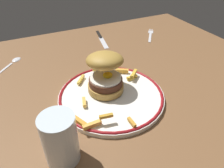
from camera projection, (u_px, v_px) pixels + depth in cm
name	position (u px, v px, depth cm)	size (l,w,h in cm)	color
ground_plane	(108.00, 99.00, 60.69)	(119.10, 100.76, 4.00)	brown
dinner_plate	(112.00, 95.00, 57.51)	(28.43, 28.43, 1.60)	white
burger	(106.00, 71.00, 55.91)	(13.22, 13.79, 11.08)	#B1843C
fries_pile	(105.00, 91.00, 56.91)	(23.62, 26.23, 2.23)	gold
water_glass	(61.00, 142.00, 39.93)	(6.68, 6.68, 10.97)	silver
fork	(150.00, 35.00, 92.75)	(9.75, 12.34, 0.36)	silver
knife	(101.00, 37.00, 90.21)	(4.80, 17.97, 0.70)	black
spoon	(14.00, 61.00, 73.64)	(9.92, 11.23, 0.90)	silver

